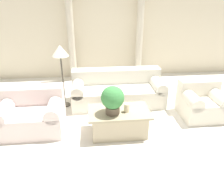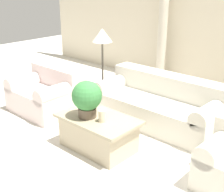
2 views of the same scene
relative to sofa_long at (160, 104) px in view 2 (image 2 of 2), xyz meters
name	(u,v)px [view 2 (image 2 of 2)]	position (x,y,z in m)	size (l,w,h in m)	color
ground_plane	(125,139)	(-0.02, -0.88, -0.32)	(16.00, 16.00, 0.00)	silver
wall_back	(220,16)	(-0.02, 2.01, 1.28)	(10.00, 0.06, 3.20)	beige
sofa_long	(160,104)	(0.00, 0.00, 0.00)	(2.18, 0.97, 0.78)	beige
loveseat	(48,93)	(-1.81, -0.96, 0.01)	(1.20, 0.97, 0.78)	beige
coffee_table	(98,133)	(-0.14, -1.33, -0.08)	(1.15, 0.69, 0.48)	tan
potted_plant	(87,98)	(-0.27, -1.41, 0.45)	(0.42, 0.42, 0.52)	brown
pillar_candle	(102,116)	(-0.01, -1.38, 0.24)	(0.10, 0.10, 0.16)	beige
floor_lamp	(102,40)	(-1.28, -0.06, 0.92)	(0.37, 0.37, 1.46)	#4C473D
column_left	(163,29)	(-1.16, 1.71, 0.94)	(0.28, 0.28, 2.47)	beige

